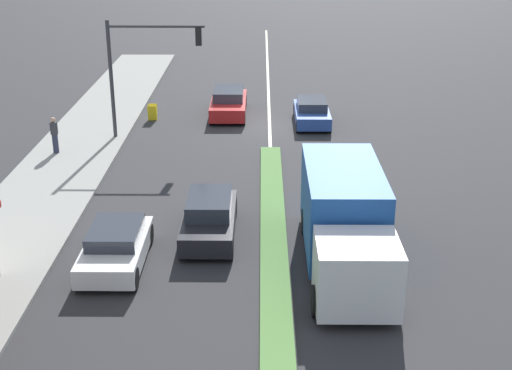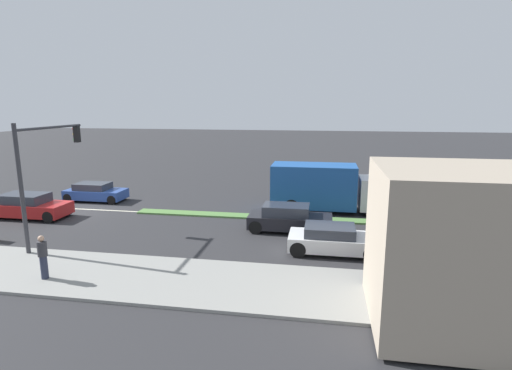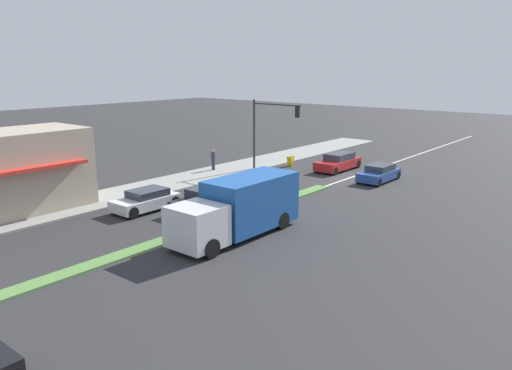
# 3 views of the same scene
# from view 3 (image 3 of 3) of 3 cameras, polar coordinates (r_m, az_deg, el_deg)

# --- Properties ---
(ground_plane) EXTENTS (160.00, 160.00, 0.00)m
(ground_plane) POSITION_cam_3_polar(r_m,az_deg,el_deg) (25.07, -9.71, -6.12)
(ground_plane) COLOR #2B2B2D
(sidewalk_right) EXTENTS (4.00, 73.00, 0.12)m
(sidewalk_right) POSITION_cam_3_polar(r_m,az_deg,el_deg) (31.90, -21.10, -2.47)
(sidewalk_right) COLOR gray
(sidewalk_right) RESTS_ON ground
(lane_marking_center) EXTENTS (0.16, 60.00, 0.01)m
(lane_marking_center) POSITION_cam_3_polar(r_m,az_deg,el_deg) (38.77, 10.74, 0.84)
(lane_marking_center) COLOR beige
(lane_marking_center) RESTS_ON ground
(building_corner_store) EXTENTS (5.03, 9.44, 4.63)m
(building_corner_store) POSITION_cam_3_polar(r_m,az_deg,el_deg) (31.52, -27.14, 1.21)
(building_corner_store) COLOR tan
(building_corner_store) RESTS_ON sidewalk_right
(traffic_signal_main) EXTENTS (4.59, 0.34, 5.60)m
(traffic_signal_main) POSITION_cam_3_polar(r_m,az_deg,el_deg) (39.44, 1.39, 7.03)
(traffic_signal_main) COLOR #333338
(traffic_signal_main) RESTS_ON sidewalk_right
(pedestrian) EXTENTS (0.34, 0.34, 1.66)m
(pedestrian) POSITION_cam_3_polar(r_m,az_deg,el_deg) (40.40, -4.91, 2.97)
(pedestrian) COLOR #282D42
(pedestrian) RESTS_ON sidewalk_right
(warning_aframe_sign) EXTENTS (0.45, 0.53, 0.84)m
(warning_aframe_sign) POSITION_cam_3_polar(r_m,az_deg,el_deg) (42.55, 3.96, 2.74)
(warning_aframe_sign) COLOR yellow
(warning_aframe_sign) RESTS_ON ground
(delivery_truck) EXTENTS (2.44, 7.50, 2.87)m
(delivery_truck) POSITION_cam_3_polar(r_m,az_deg,el_deg) (24.89, -1.89, -2.52)
(delivery_truck) COLOR silver
(delivery_truck) RESTS_ON ground
(hatchback_red) EXTENTS (1.88, 4.60, 1.40)m
(hatchback_red) POSITION_cam_3_polar(r_m,az_deg,el_deg) (41.29, 9.37, 2.61)
(hatchback_red) COLOR #AD1E1E
(hatchback_red) RESTS_ON ground
(coupe_blue) EXTENTS (1.76, 3.98, 1.24)m
(coupe_blue) POSITION_cam_3_polar(r_m,az_deg,el_deg) (37.92, 13.89, 1.31)
(coupe_blue) COLOR #284793
(coupe_blue) RESTS_ON ground
(sedan_dark) EXTENTS (1.76, 4.29, 1.39)m
(sedan_dark) POSITION_cam_3_polar(r_m,az_deg,el_deg) (29.43, -5.75, -1.68)
(sedan_dark) COLOR black
(sedan_dark) RESTS_ON ground
(van_white) EXTENTS (1.85, 3.96, 1.25)m
(van_white) POSITION_cam_3_polar(r_m,az_deg,el_deg) (30.09, -12.47, -1.70)
(van_white) COLOR silver
(van_white) RESTS_ON ground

